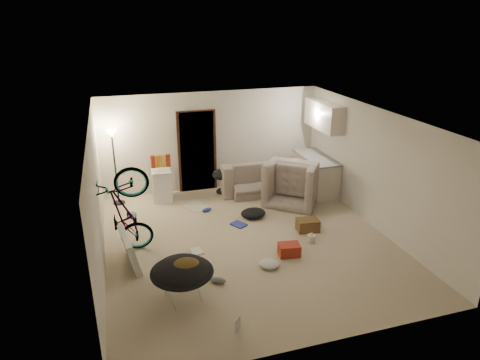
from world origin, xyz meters
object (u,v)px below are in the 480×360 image
object	(u,v)px
bicycle	(127,231)
mini_fridge	(162,185)
armchair	(295,185)
drink_case_b	(289,250)
juicer	(311,238)
tv_box	(130,250)
sofa	(260,179)
drink_case_a	(308,225)
saucer_chair	(182,277)
floor_lamp	(113,151)
kitchen_counter	(315,175)

from	to	relation	value
bicycle	mini_fridge	bearing A→B (deg)	-17.43
bicycle	mini_fridge	world-z (taller)	bicycle
armchair	drink_case_b	world-z (taller)	armchair
bicycle	juicer	xyz separation A→B (m)	(3.48, -0.64, -0.38)
tv_box	juicer	distance (m)	3.50
drink_case_b	sofa	bearing A→B (deg)	89.33
sofa	mini_fridge	bearing A→B (deg)	-0.57
drink_case_a	tv_box	bearing A→B (deg)	-169.50
sofa	armchair	xyz separation A→B (m)	(0.62, -0.82, 0.09)
saucer_chair	drink_case_b	distance (m)	2.28
tv_box	bicycle	bearing A→B (deg)	82.30
saucer_chair	drink_case_b	xyz separation A→B (m)	(2.13, 0.75, -0.30)
sofa	juicer	size ratio (longest dim) A/B	8.99
armchair	drink_case_a	xyz separation A→B (m)	(-0.39, -1.56, -0.26)
mini_fridge	drink_case_b	size ratio (longest dim) A/B	1.95
floor_lamp	kitchen_counter	distance (m)	4.95
floor_lamp	drink_case_a	size ratio (longest dim) A/B	4.06
juicer	saucer_chair	bearing A→B (deg)	-158.77
armchair	juicer	bearing A→B (deg)	114.33
floor_lamp	tv_box	size ratio (longest dim) A/B	1.92
floor_lamp	saucer_chair	size ratio (longest dim) A/B	1.83
juicer	mini_fridge	bearing A→B (deg)	130.86
armchair	sofa	bearing A→B (deg)	-14.02
floor_lamp	sofa	world-z (taller)	floor_lamp
bicycle	tv_box	bearing A→B (deg)	-175.53
bicycle	mini_fridge	size ratio (longest dim) A/B	2.37
saucer_chair	floor_lamp	bearing A→B (deg)	101.48
saucer_chair	sofa	bearing A→B (deg)	55.85
mini_fridge	drink_case_b	world-z (taller)	mini_fridge
sofa	juicer	xyz separation A→B (m)	(0.09, -2.85, -0.21)
bicycle	tv_box	world-z (taller)	bicycle
mini_fridge	drink_case_a	xyz separation A→B (m)	(2.70, -2.47, -0.25)
drink_case_a	drink_case_b	size ratio (longest dim) A/B	1.14
armchair	drink_case_a	bearing A→B (deg)	114.94
kitchen_counter	drink_case_b	world-z (taller)	kitchen_counter
armchair	drink_case_a	size ratio (longest dim) A/B	2.70
mini_fridge	juicer	bearing A→B (deg)	-46.54
sofa	tv_box	distance (m)	4.31
floor_lamp	bicycle	size ratio (longest dim) A/B	1.01
kitchen_counter	armchair	distance (m)	0.81
drink_case_a	drink_case_b	bearing A→B (deg)	-127.38
kitchen_counter	sofa	size ratio (longest dim) A/B	0.73
sofa	juicer	bearing A→B (deg)	93.51
mini_fridge	juicer	world-z (taller)	mini_fridge
kitchen_counter	tv_box	xyz separation A→B (m)	(-4.73, -2.20, -0.13)
kitchen_counter	armchair	xyz separation A→B (m)	(-0.72, -0.37, -0.05)
floor_lamp	juicer	bearing A→B (deg)	-40.43
bicycle	sofa	bearing A→B (deg)	-52.45
saucer_chair	drink_case_b	world-z (taller)	saucer_chair
saucer_chair	juicer	distance (m)	2.96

